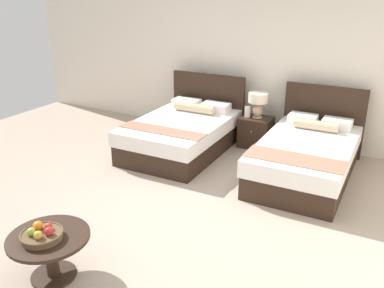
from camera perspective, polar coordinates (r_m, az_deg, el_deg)
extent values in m
cube|color=tan|center=(5.16, -1.20, -9.73)|extent=(10.33, 9.73, 0.02)
cube|color=silver|center=(7.34, 10.90, 11.48)|extent=(10.33, 0.12, 2.88)
cube|color=#2F1F15|center=(6.89, -1.55, 0.17)|extent=(1.35, 2.02, 0.33)
cube|color=white|center=(6.80, -1.57, 2.35)|extent=(1.39, 2.06, 0.23)
cube|color=#2F1F15|center=(7.63, 2.19, 5.46)|extent=(1.40, 0.08, 1.13)
cube|color=white|center=(7.49, -0.77, 5.66)|extent=(0.48, 0.31, 0.14)
cube|color=white|center=(7.24, 3.28, 5.07)|extent=(0.48, 0.31, 0.14)
cylinder|color=beige|center=(7.16, 0.36, 4.94)|extent=(0.73, 0.16, 0.15)
cube|color=#A5725D|center=(6.29, -4.13, 1.87)|extent=(1.38, 0.35, 0.01)
cube|color=#2F1F15|center=(6.20, 15.18, -3.13)|extent=(1.23, 2.13, 0.33)
cube|color=white|center=(6.09, 15.43, -0.73)|extent=(1.27, 2.17, 0.23)
cube|color=#2F1F15|center=(7.06, 17.54, 3.15)|extent=(1.28, 0.08, 1.14)
cube|color=white|center=(6.81, 14.96, 3.35)|extent=(0.44, 0.31, 0.14)
cube|color=white|center=(6.73, 19.30, 2.63)|extent=(0.44, 0.31, 0.14)
cylinder|color=beige|center=(6.54, 16.70, 2.46)|extent=(0.66, 0.16, 0.15)
cube|color=#A5725D|center=(5.41, 13.87, -1.99)|extent=(1.26, 0.45, 0.01)
cube|color=#2F1F15|center=(7.18, 8.76, 1.63)|extent=(0.52, 0.43, 0.52)
sphere|color=tan|center=(6.96, 8.15, 1.68)|extent=(0.02, 0.02, 0.02)
cylinder|color=tan|center=(7.12, 8.94, 3.71)|extent=(0.17, 0.17, 0.02)
ellipsoid|color=tan|center=(7.08, 8.99, 4.57)|extent=(0.16, 0.16, 0.20)
cylinder|color=#99844C|center=(7.05, 9.05, 5.52)|extent=(0.02, 0.02, 0.04)
cylinder|color=beige|center=(7.02, 9.09, 6.31)|extent=(0.33, 0.33, 0.16)
cylinder|color=silver|center=(7.09, 7.63, 4.37)|extent=(0.10, 0.10, 0.17)
torus|color=silver|center=(7.06, 7.67, 5.09)|extent=(0.09, 0.09, 0.01)
cylinder|color=#2F1F15|center=(4.42, -18.42, -16.70)|extent=(0.43, 0.43, 0.02)
cylinder|color=#2F1F15|center=(4.30, -18.73, -14.60)|extent=(0.12, 0.12, 0.42)
cylinder|color=#2F1F15|center=(4.17, -19.11, -12.05)|extent=(0.76, 0.76, 0.04)
cylinder|color=brown|center=(4.13, -19.91, -11.80)|extent=(0.37, 0.37, 0.06)
torus|color=brown|center=(4.11, -19.96, -11.45)|extent=(0.39, 0.39, 0.02)
sphere|color=orange|center=(4.16, -20.41, -10.48)|extent=(0.09, 0.09, 0.09)
sphere|color=#8EB33F|center=(4.10, -21.20, -11.18)|extent=(0.08, 0.08, 0.08)
sphere|color=gold|center=(4.03, -20.37, -11.66)|extent=(0.08, 0.08, 0.08)
sphere|color=red|center=(4.05, -19.05, -11.27)|extent=(0.08, 0.08, 0.08)
sphere|color=#B13828|center=(4.13, -19.09, -10.63)|extent=(0.07, 0.07, 0.07)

